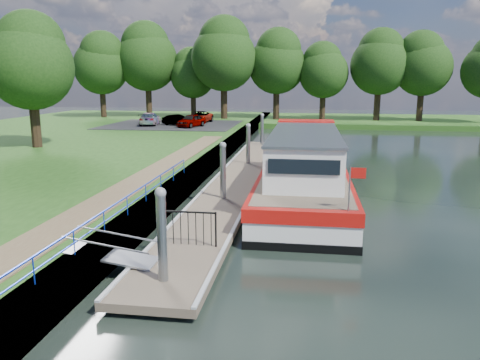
# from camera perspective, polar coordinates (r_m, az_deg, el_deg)

# --- Properties ---
(ground) EXTENTS (160.00, 160.00, 0.00)m
(ground) POSITION_cam_1_polar(r_m,az_deg,el_deg) (13.54, -8.60, -12.65)
(ground) COLOR black
(ground) RESTS_ON ground
(bank_edge) EXTENTS (1.10, 90.00, 0.78)m
(bank_edge) POSITION_cam_1_polar(r_m,az_deg,el_deg) (27.96, -4.84, 1.26)
(bank_edge) COLOR #473D2D
(bank_edge) RESTS_ON ground
(far_bank) EXTENTS (60.00, 18.00, 0.60)m
(far_bank) POSITION_cam_1_polar(r_m,az_deg,el_deg) (64.50, 15.70, 6.95)
(far_bank) COLOR #1F4714
(far_bank) RESTS_ON ground
(footpath) EXTENTS (1.60, 40.00, 0.05)m
(footpath) POSITION_cam_1_polar(r_m,az_deg,el_deg) (21.88, -13.72, -1.00)
(footpath) COLOR brown
(footpath) RESTS_ON riverbank
(carpark) EXTENTS (14.00, 12.00, 0.06)m
(carpark) POSITION_cam_1_polar(r_m,az_deg,el_deg) (52.09, -8.26, 6.69)
(carpark) COLOR black
(carpark) RESTS_ON riverbank
(blue_fence) EXTENTS (0.04, 18.04, 0.72)m
(blue_fence) POSITION_cam_1_polar(r_m,az_deg,el_deg) (16.66, -14.87, -3.35)
(blue_fence) COLOR #0C2DBF
(blue_fence) RESTS_ON riverbank
(pontoon) EXTENTS (2.50, 30.00, 0.56)m
(pontoon) POSITION_cam_1_polar(r_m,az_deg,el_deg) (25.60, -0.26, -0.17)
(pontoon) COLOR brown
(pontoon) RESTS_ON ground
(mooring_piles) EXTENTS (0.30, 27.30, 3.55)m
(mooring_piles) POSITION_cam_1_polar(r_m,az_deg,el_deg) (25.39, -0.27, 2.24)
(mooring_piles) COLOR gray
(mooring_piles) RESTS_ON ground
(gangway) EXTENTS (2.58, 1.00, 0.92)m
(gangway) POSITION_cam_1_polar(r_m,az_deg,el_deg) (14.34, -15.28, -8.80)
(gangway) COLOR #A5A8AD
(gangway) RESTS_ON ground
(gate_panel) EXTENTS (1.85, 0.05, 1.15)m
(gate_panel) POSITION_cam_1_polar(r_m,az_deg,el_deg) (15.10, -6.34, -5.25)
(gate_panel) COLOR black
(gate_panel) RESTS_ON ground
(barge) EXTENTS (4.36, 21.15, 4.78)m
(barge) POSITION_cam_1_polar(r_m,az_deg,el_deg) (25.67, 7.87, 1.80)
(barge) COLOR black
(barge) RESTS_ON ground
(horizon_trees) EXTENTS (54.38, 10.03, 12.87)m
(horizon_trees) POSITION_cam_1_polar(r_m,az_deg,el_deg) (60.70, 3.30, 14.30)
(horizon_trees) COLOR #332316
(horizon_trees) RESTS_ON ground
(bank_tree_a) EXTENTS (6.12, 6.12, 9.72)m
(bank_tree_a) POSITION_cam_1_polar(r_m,az_deg,el_deg) (37.44, -24.19, 13.22)
(bank_tree_a) COLOR #332316
(bank_tree_a) RESTS_ON riverbank
(car_a) EXTENTS (2.69, 4.17, 1.32)m
(car_a) POSITION_cam_1_polar(r_m,az_deg,el_deg) (49.07, -5.96, 7.23)
(car_a) COLOR #999999
(car_a) RESTS_ON carpark
(car_b) EXTENTS (3.64, 2.51, 1.14)m
(car_b) POSITION_cam_1_polar(r_m,az_deg,el_deg) (50.78, -7.63, 7.25)
(car_b) COLOR #999999
(car_b) RESTS_ON carpark
(car_c) EXTENTS (2.50, 4.77, 1.32)m
(car_c) POSITION_cam_1_polar(r_m,az_deg,el_deg) (51.83, -10.91, 7.34)
(car_c) COLOR #999999
(car_c) RESTS_ON carpark
(car_d) EXTENTS (2.57, 4.82, 1.29)m
(car_d) POSITION_cam_1_polar(r_m,az_deg,el_deg) (53.66, -4.98, 7.65)
(car_d) COLOR #999999
(car_d) RESTS_ON carpark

